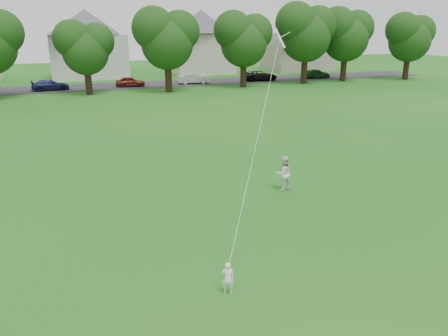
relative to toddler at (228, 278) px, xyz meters
name	(u,v)px	position (x,y,z in m)	size (l,w,h in m)	color
ground	(216,262)	(0.24, 1.66, -0.47)	(160.00, 160.00, 0.00)	#155C16
street	(97,87)	(0.24, 43.66, -0.46)	(90.00, 7.00, 0.01)	#2D2D30
toddler	(228,278)	(0.00, 0.00, 0.00)	(0.34, 0.22, 0.93)	white
older_boy	(283,173)	(5.03, 6.44, 0.31)	(0.75, 0.59, 1.55)	white
kite	(261,124)	(3.01, 4.59, 3.05)	(3.49, 5.14, 12.35)	white
tree_row	(122,34)	(2.85, 38.27, 5.57)	(82.43, 7.69, 9.80)	black
parked_cars	(115,82)	(2.25, 42.66, 0.14)	(63.52, 2.24, 1.28)	black
house_row	(84,39)	(-0.14, 53.66, 4.62)	(77.76, 14.07, 10.57)	beige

